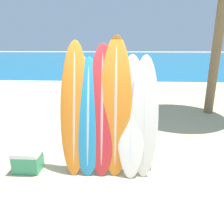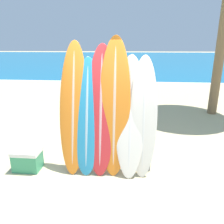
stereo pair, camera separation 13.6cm
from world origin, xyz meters
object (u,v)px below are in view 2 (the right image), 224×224
at_px(surfboard_slot_0, 73,108).
at_px(person_mid_beach, 88,70).
at_px(surfboard_rack, 108,146).
at_px(surfboard_slot_3, 115,107).
at_px(surfboard_slot_1, 87,117).
at_px(surfboard_slot_5, 144,117).
at_px(cooler_box, 27,159).
at_px(person_near_water, 86,74).
at_px(surfboard_slot_4, 130,116).
at_px(surfboard_slot_2, 101,110).

bearing_deg(surfboard_slot_0, person_mid_beach, 99.46).
height_order(surfboard_rack, surfboard_slot_0, surfboard_slot_0).
bearing_deg(surfboard_slot_3, surfboard_slot_1, -175.56).
distance_m(surfboard_rack, surfboard_slot_1, 0.72).
distance_m(surfboard_slot_5, cooler_box, 2.45).
relative_size(person_near_water, cooler_box, 3.02).
height_order(surfboard_slot_0, surfboard_slot_4, surfboard_slot_0).
distance_m(surfboard_slot_3, person_mid_beach, 9.26).
bearing_deg(cooler_box, surfboard_slot_5, 4.21).
xyz_separation_m(surfboard_slot_1, surfboard_slot_3, (0.52, 0.04, 0.19)).
distance_m(surfboard_slot_2, cooler_box, 1.80).
distance_m(surfboard_slot_2, surfboard_slot_5, 0.81).
xyz_separation_m(surfboard_slot_0, surfboard_slot_5, (1.33, -0.04, -0.13)).
bearing_deg(surfboard_slot_3, surfboard_rack, -155.98).
relative_size(surfboard_slot_5, cooler_box, 4.20).
bearing_deg(surfboard_rack, surfboard_slot_5, 1.38).
xyz_separation_m(surfboard_slot_0, cooler_box, (-0.94, -0.20, -1.04)).
relative_size(surfboard_rack, surfboard_slot_4, 0.75).
bearing_deg(surfboard_slot_2, person_mid_beach, 102.72).
height_order(surfboard_slot_0, surfboard_slot_5, surfboard_slot_0).
distance_m(person_near_water, person_mid_beach, 1.28).
bearing_deg(surfboard_slot_5, cooler_box, -175.79).
bearing_deg(surfboard_slot_3, surfboard_slot_4, -3.65).
bearing_deg(surfboard_rack, surfboard_slot_0, 175.45).
xyz_separation_m(surfboard_slot_3, person_mid_beach, (-2.28, 8.97, -0.34)).
relative_size(surfboard_slot_2, cooler_box, 4.59).
distance_m(surfboard_slot_4, person_near_water, 8.10).
relative_size(surfboard_slot_1, surfboard_slot_3, 0.85).
distance_m(surfboard_slot_0, surfboard_slot_2, 0.53).
height_order(surfboard_rack, person_near_water, person_near_water).
bearing_deg(person_near_water, person_mid_beach, -54.20).
xyz_separation_m(surfboard_slot_3, cooler_box, (-1.73, -0.20, -1.08)).
height_order(surfboard_slot_2, cooler_box, surfboard_slot_2).
distance_m(surfboard_slot_1, cooler_box, 1.51).
xyz_separation_m(surfboard_slot_0, surfboard_slot_2, (0.53, -0.01, -0.03)).
height_order(surfboard_slot_0, surfboard_slot_2, surfboard_slot_0).
distance_m(surfboard_slot_0, person_near_water, 7.83).
height_order(surfboard_slot_1, surfboard_slot_2, surfboard_slot_2).
height_order(surfboard_slot_4, cooler_box, surfboard_slot_4).
xyz_separation_m(surfboard_slot_4, person_near_water, (-2.47, 7.71, -0.24)).
bearing_deg(surfboard_slot_4, surfboard_slot_0, 178.92).
distance_m(surfboard_rack, person_near_water, 8.02).
distance_m(surfboard_slot_1, person_mid_beach, 9.18).
bearing_deg(surfboard_slot_1, surfboard_slot_4, 1.49).
relative_size(surfboard_slot_0, cooler_box, 4.70).
height_order(person_near_water, person_mid_beach, person_mid_beach).
height_order(surfboard_slot_3, person_mid_beach, surfboard_slot_3).
bearing_deg(person_near_water, cooler_box, 124.14).
bearing_deg(surfboard_slot_1, person_near_water, 102.06).
distance_m(surfboard_slot_1, person_near_water, 7.91).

